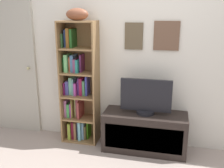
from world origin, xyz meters
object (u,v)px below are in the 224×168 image
at_px(television, 146,97).
at_px(door, 10,64).
at_px(bookshelf, 78,88).
at_px(football, 77,14).
at_px(tv_stand, 145,132).

height_order(television, door, door).
distance_m(bookshelf, television, 0.93).
bearing_deg(football, bookshelf, 142.23).
bearing_deg(football, television, -4.34).
height_order(tv_stand, door, door).
bearing_deg(bookshelf, door, 175.32).
bearing_deg(football, tv_stand, -4.42).
xyz_separation_m(tv_stand, door, (-1.97, 0.19, 0.75)).
relative_size(bookshelf, tv_stand, 1.55).
bearing_deg(bookshelf, football, -37.77).
relative_size(television, door, 0.31).
relative_size(football, door, 0.14).
distance_m(television, door, 2.00).
relative_size(bookshelf, door, 0.81).
xyz_separation_m(tv_stand, television, (-0.00, 0.00, 0.46)).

